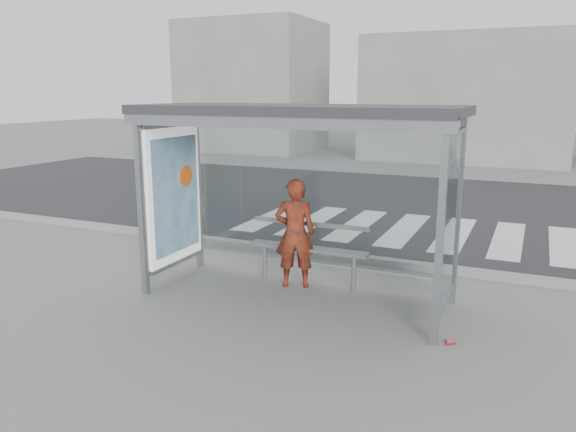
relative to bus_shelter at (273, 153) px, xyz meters
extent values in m
plane|color=slate|center=(0.37, -0.06, -1.98)|extent=(80.00, 80.00, 0.00)
cube|color=#232325|center=(0.37, 6.94, -1.98)|extent=(30.00, 10.00, 0.01)
cube|color=gray|center=(0.37, 1.89, -1.92)|extent=(30.00, 0.18, 0.12)
cube|color=silver|center=(-2.13, 4.44, -1.98)|extent=(0.55, 3.00, 0.00)
cube|color=silver|center=(-1.13, 4.44, -1.98)|extent=(0.55, 3.00, 0.00)
cube|color=silver|center=(-0.13, 4.44, -1.98)|extent=(0.55, 3.00, 0.00)
cube|color=silver|center=(0.87, 4.44, -1.98)|extent=(0.55, 3.00, 0.00)
cube|color=silver|center=(1.87, 4.44, -1.98)|extent=(0.55, 3.00, 0.00)
cube|color=silver|center=(2.87, 4.44, -1.98)|extent=(0.55, 3.00, 0.00)
cube|color=silver|center=(3.87, 4.44, -1.98)|extent=(0.55, 3.00, 0.00)
cube|color=gray|center=(-1.63, -0.76, -0.73)|extent=(0.08, 0.08, 2.50)
cube|color=gray|center=(2.37, -0.76, -0.73)|extent=(0.08, 0.08, 2.50)
cube|color=gray|center=(-1.63, 0.64, -0.73)|extent=(0.08, 0.08, 2.50)
cube|color=gray|center=(2.37, 0.64, -0.73)|extent=(0.08, 0.08, 2.50)
cube|color=#2D2D30|center=(0.37, -0.06, 0.58)|extent=(4.25, 1.65, 0.12)
cube|color=gray|center=(0.37, -0.82, 0.47)|extent=(4.25, 0.06, 0.18)
cube|color=white|center=(0.37, 0.64, -0.68)|extent=(3.80, 0.02, 2.00)
cube|color=white|center=(-1.63, -0.06, -0.68)|extent=(0.15, 1.25, 2.00)
cube|color=teal|center=(-1.54, -0.06, -0.68)|extent=(0.01, 1.10, 1.70)
cylinder|color=orange|center=(-1.53, 0.19, -0.43)|extent=(0.02, 0.32, 0.32)
cube|color=white|center=(2.37, -0.06, -0.68)|extent=(0.03, 1.25, 2.00)
cube|color=beige|center=(2.34, -0.01, -0.58)|extent=(0.03, 0.86, 1.16)
cube|color=gray|center=(-9.63, 17.94, 1.02)|extent=(6.00, 5.00, 6.00)
cube|color=gray|center=(0.37, 17.94, 0.52)|extent=(8.00, 5.00, 5.00)
imported|color=orange|center=(0.17, 0.38, -1.19)|extent=(0.68, 0.56, 1.60)
cube|color=slate|center=(0.32, 0.51, -1.43)|extent=(1.81, 0.22, 0.05)
cylinder|color=slate|center=(-0.38, 0.51, -1.72)|extent=(0.07, 0.07, 0.53)
cylinder|color=slate|center=(1.02, 0.51, -1.72)|extent=(0.07, 0.07, 0.53)
cube|color=slate|center=(0.32, 0.60, -1.08)|extent=(1.81, 0.04, 0.06)
cylinder|color=#E84453|center=(2.54, -0.69, -1.95)|extent=(0.12, 0.12, 0.06)
camera|label=1|loc=(3.26, -6.79, 0.81)|focal=35.00mm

